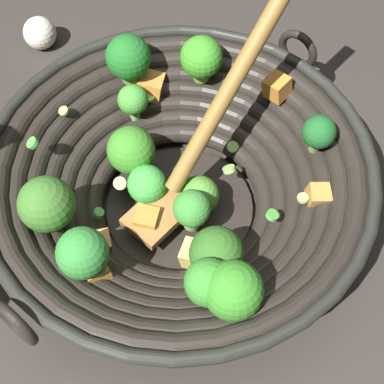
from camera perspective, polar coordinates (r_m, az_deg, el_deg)
The scene contains 3 objects.
ground_plane at distance 0.69m, azimuth -1.23°, elevation -1.82°, with size 4.00×4.00×0.00m, color #332D28.
wok at distance 0.63m, azimuth -1.43°, elevation 1.06°, with size 0.43×0.43×0.25m.
garlic_bulb at distance 0.88m, azimuth -14.74°, elevation 14.89°, with size 0.05×0.05×0.05m, color silver.
Camera 1 is at (0.12, 0.33, 0.59)m, focal length 54.25 mm.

